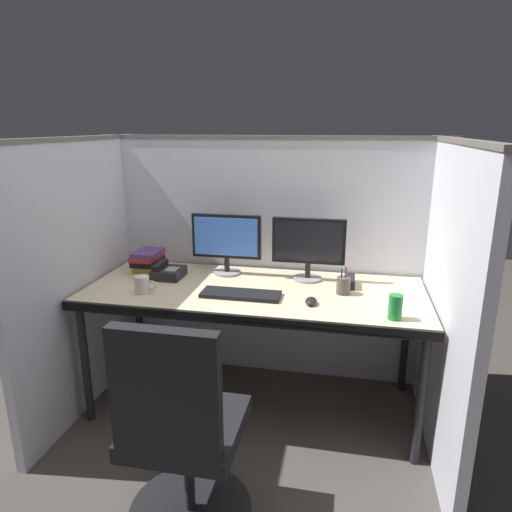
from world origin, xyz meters
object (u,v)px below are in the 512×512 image
at_px(computer_mouse, 311,301).
at_px(desk_phone, 168,272).
at_px(keyboard_main, 241,294).
at_px(soda_can, 395,307).
at_px(book_stack, 148,260).
at_px(office_chair, 183,455).
at_px(pen_cup, 343,285).
at_px(monitor_right, 309,245).
at_px(desk, 254,298).
at_px(red_stapler, 351,282).
at_px(monitor_left, 226,240).
at_px(coffee_mug, 143,285).

relative_size(computer_mouse, desk_phone, 0.51).
distance_m(keyboard_main, computer_mouse, 0.39).
bearing_deg(soda_can, keyboard_main, 169.21).
height_order(keyboard_main, book_stack, book_stack).
relative_size(office_chair, pen_cup, 6.30).
xyz_separation_m(monitor_right, computer_mouse, (0.05, -0.39, -0.20)).
relative_size(desk, soda_can, 15.57).
bearing_deg(office_chair, keyboard_main, 82.62).
xyz_separation_m(desk, keyboard_main, (-0.05, -0.12, 0.06)).
relative_size(desk, red_stapler, 12.67).
bearing_deg(office_chair, monitor_right, 68.10).
height_order(book_stack, soda_can, book_stack).
height_order(monitor_left, book_stack, monitor_left).
relative_size(office_chair, soda_can, 7.99).
bearing_deg(coffee_mug, keyboard_main, 5.70).
relative_size(monitor_left, book_stack, 1.90).
height_order(monitor_left, red_stapler, monitor_left).
relative_size(desk_phone, coffee_mug, 1.51).
bearing_deg(soda_can, red_stapler, 115.79).
height_order(office_chair, desk_phone, office_chair).
distance_m(desk, red_stapler, 0.56).
bearing_deg(monitor_right, keyboard_main, -132.99).
bearing_deg(computer_mouse, office_chair, -118.82).
bearing_deg(desk_phone, book_stack, 148.16).
height_order(monitor_right, keyboard_main, monitor_right).
bearing_deg(keyboard_main, pen_cup, 15.48).
relative_size(office_chair, desk_phone, 5.13).
xyz_separation_m(keyboard_main, coffee_mug, (-0.54, -0.05, 0.04)).
bearing_deg(desk, monitor_right, 40.21).
xyz_separation_m(monitor_right, pen_cup, (0.21, -0.20, -0.17)).
distance_m(office_chair, red_stapler, 1.33).
bearing_deg(coffee_mug, computer_mouse, 0.85).
distance_m(desk_phone, coffee_mug, 0.28).
relative_size(pen_cup, soda_can, 1.27).
distance_m(office_chair, pen_cup, 1.21).
xyz_separation_m(desk, office_chair, (-0.09, -0.93, -0.33)).
height_order(desk, office_chair, office_chair).
distance_m(office_chair, monitor_left, 1.34).
bearing_deg(monitor_right, computer_mouse, -82.02).
bearing_deg(monitor_left, red_stapler, -7.00).
height_order(office_chair, coffee_mug, office_chair).
bearing_deg(monitor_left, keyboard_main, -64.64).
bearing_deg(pen_cup, desk, -175.96).
bearing_deg(book_stack, desk, -16.74).
distance_m(monitor_right, red_stapler, 0.32).
height_order(keyboard_main, desk_phone, desk_phone).
relative_size(monitor_left, soda_can, 3.52).
relative_size(monitor_left, computer_mouse, 4.48).
bearing_deg(desk_phone, computer_mouse, -16.69).
relative_size(keyboard_main, coffee_mug, 3.41).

